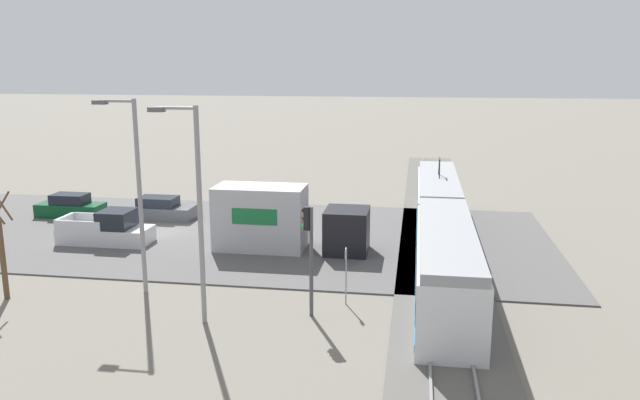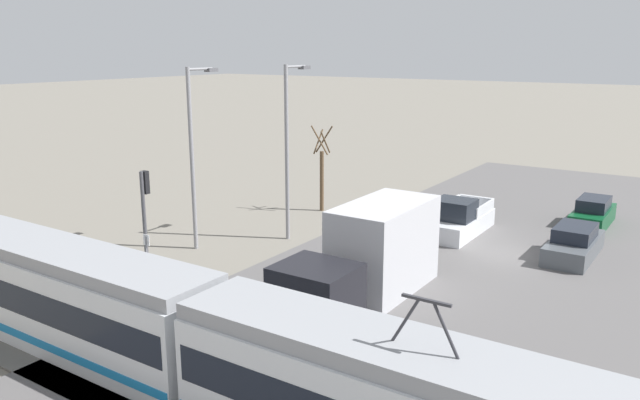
{
  "view_description": "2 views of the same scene",
  "coord_description": "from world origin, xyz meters",
  "px_view_note": "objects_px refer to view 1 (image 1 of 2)",
  "views": [
    {
      "loc": [
        35.17,
        15.44,
        10.2
      ],
      "look_at": [
        -0.06,
        9.92,
        2.36
      ],
      "focal_mm": 35.0,
      "sensor_mm": 36.0,
      "label": 1
    },
    {
      "loc": [
        -8.34,
        28.01,
        9.46
      ],
      "look_at": [
        5.63,
        6.94,
        3.32
      ],
      "focal_mm": 35.0,
      "sensor_mm": 36.0,
      "label": 2
    }
  ],
  "objects_px": {
    "box_truck": "(281,221)",
    "sedan_car_1": "(158,210)",
    "street_lamp_mid_block": "(195,202)",
    "no_parking_sign": "(346,271)",
    "pickup_truck": "(108,230)",
    "street_tree": "(2,248)",
    "street_lamp_near_crossing": "(135,184)",
    "light_rail_tram": "(441,229)",
    "traffic_light_pole": "(309,245)",
    "sedan_car_0": "(71,207)"
  },
  "relations": [
    {
      "from": "pickup_truck",
      "to": "street_lamp_mid_block",
      "type": "bearing_deg",
      "value": 42.6
    },
    {
      "from": "sedan_car_0",
      "to": "street_lamp_near_crossing",
      "type": "relative_size",
      "value": 0.51
    },
    {
      "from": "pickup_truck",
      "to": "traffic_light_pole",
      "type": "xyz_separation_m",
      "value": [
        8.5,
        13.26,
        2.22
      ]
    },
    {
      "from": "street_tree",
      "to": "no_parking_sign",
      "type": "distance_m",
      "value": 15.01
    },
    {
      "from": "pickup_truck",
      "to": "traffic_light_pole",
      "type": "relative_size",
      "value": 1.13
    },
    {
      "from": "sedan_car_1",
      "to": "pickup_truck",
      "type": "bearing_deg",
      "value": 174.35
    },
    {
      "from": "light_rail_tram",
      "to": "sedan_car_1",
      "type": "height_order",
      "value": "light_rail_tram"
    },
    {
      "from": "box_truck",
      "to": "sedan_car_1",
      "type": "bearing_deg",
      "value": -119.94
    },
    {
      "from": "traffic_light_pole",
      "to": "street_tree",
      "type": "bearing_deg",
      "value": -89.13
    },
    {
      "from": "box_truck",
      "to": "street_lamp_near_crossing",
      "type": "height_order",
      "value": "street_lamp_near_crossing"
    },
    {
      "from": "pickup_truck",
      "to": "no_parking_sign",
      "type": "bearing_deg",
      "value": 64.32
    },
    {
      "from": "street_lamp_near_crossing",
      "to": "sedan_car_1",
      "type": "bearing_deg",
      "value": -160.06
    },
    {
      "from": "box_truck",
      "to": "traffic_light_pole",
      "type": "height_order",
      "value": "traffic_light_pole"
    },
    {
      "from": "street_tree",
      "to": "street_lamp_mid_block",
      "type": "bearing_deg",
      "value": 83.39
    },
    {
      "from": "street_lamp_near_crossing",
      "to": "light_rail_tram",
      "type": "bearing_deg",
      "value": 117.81
    },
    {
      "from": "light_rail_tram",
      "to": "street_tree",
      "type": "height_order",
      "value": "street_tree"
    },
    {
      "from": "pickup_truck",
      "to": "street_lamp_mid_block",
      "type": "relative_size",
      "value": 0.6
    },
    {
      "from": "box_truck",
      "to": "sedan_car_1",
      "type": "xyz_separation_m",
      "value": [
        -5.51,
        -9.56,
        -1.02
      ]
    },
    {
      "from": "pickup_truck",
      "to": "sedan_car_1",
      "type": "bearing_deg",
      "value": 174.35
    },
    {
      "from": "street_lamp_near_crossing",
      "to": "no_parking_sign",
      "type": "xyz_separation_m",
      "value": [
        0.01,
        9.35,
        -3.48
      ]
    },
    {
      "from": "light_rail_tram",
      "to": "traffic_light_pole",
      "type": "xyz_separation_m",
      "value": [
        8.66,
        -5.57,
        1.37
      ]
    },
    {
      "from": "street_lamp_near_crossing",
      "to": "no_parking_sign",
      "type": "bearing_deg",
      "value": 89.96
    },
    {
      "from": "street_tree",
      "to": "street_lamp_mid_block",
      "type": "xyz_separation_m",
      "value": [
        1.08,
        9.3,
        2.64
      ]
    },
    {
      "from": "street_tree",
      "to": "traffic_light_pole",
      "type": "bearing_deg",
      "value": 90.87
    },
    {
      "from": "street_tree",
      "to": "street_lamp_near_crossing",
      "type": "height_order",
      "value": "street_lamp_near_crossing"
    },
    {
      "from": "sedan_car_0",
      "to": "traffic_light_pole",
      "type": "relative_size",
      "value": 0.96
    },
    {
      "from": "box_truck",
      "to": "street_lamp_near_crossing",
      "type": "distance_m",
      "value": 9.43
    },
    {
      "from": "light_rail_tram",
      "to": "sedan_car_0",
      "type": "bearing_deg",
      "value": -102.45
    },
    {
      "from": "street_tree",
      "to": "street_lamp_mid_block",
      "type": "height_order",
      "value": "street_lamp_mid_block"
    },
    {
      "from": "box_truck",
      "to": "traffic_light_pole",
      "type": "relative_size",
      "value": 1.83
    },
    {
      "from": "pickup_truck",
      "to": "sedan_car_1",
      "type": "height_order",
      "value": "pickup_truck"
    },
    {
      "from": "pickup_truck",
      "to": "street_tree",
      "type": "xyz_separation_m",
      "value": [
        8.71,
        -0.3,
        1.52
      ]
    },
    {
      "from": "sedan_car_0",
      "to": "street_lamp_mid_block",
      "type": "bearing_deg",
      "value": -136.51
    },
    {
      "from": "pickup_truck",
      "to": "street_lamp_near_crossing",
      "type": "bearing_deg",
      "value": 36.8
    },
    {
      "from": "traffic_light_pole",
      "to": "sedan_car_0",
      "type": "bearing_deg",
      "value": -126.75
    },
    {
      "from": "light_rail_tram",
      "to": "box_truck",
      "type": "bearing_deg",
      "value": -91.24
    },
    {
      "from": "street_tree",
      "to": "no_parking_sign",
      "type": "relative_size",
      "value": 2.03
    },
    {
      "from": "street_lamp_mid_block",
      "to": "box_truck",
      "type": "bearing_deg",
      "value": 173.59
    },
    {
      "from": "light_rail_tram",
      "to": "street_lamp_mid_block",
      "type": "xyz_separation_m",
      "value": [
        9.94,
        -9.83,
        3.31
      ]
    },
    {
      "from": "street_lamp_mid_block",
      "to": "no_parking_sign",
      "type": "bearing_deg",
      "value": 116.37
    },
    {
      "from": "no_parking_sign",
      "to": "box_truck",
      "type": "bearing_deg",
      "value": -148.82
    },
    {
      "from": "light_rail_tram",
      "to": "street_lamp_mid_block",
      "type": "height_order",
      "value": "street_lamp_mid_block"
    },
    {
      "from": "sedan_car_0",
      "to": "no_parking_sign",
      "type": "bearing_deg",
      "value": -121.95
    },
    {
      "from": "light_rail_tram",
      "to": "box_truck",
      "type": "xyz_separation_m",
      "value": [
        -0.19,
        -8.69,
        0.05
      ]
    },
    {
      "from": "light_rail_tram",
      "to": "street_lamp_mid_block",
      "type": "distance_m",
      "value": 14.37
    },
    {
      "from": "pickup_truck",
      "to": "street_lamp_near_crossing",
      "type": "height_order",
      "value": "street_lamp_near_crossing"
    },
    {
      "from": "pickup_truck",
      "to": "sedan_car_1",
      "type": "xyz_separation_m",
      "value": [
        -5.85,
        0.58,
        -0.12
      ]
    },
    {
      "from": "box_truck",
      "to": "street_lamp_mid_block",
      "type": "distance_m",
      "value": 10.7
    },
    {
      "from": "box_truck",
      "to": "pickup_truck",
      "type": "height_order",
      "value": "box_truck"
    },
    {
      "from": "pickup_truck",
      "to": "box_truck",
      "type": "bearing_deg",
      "value": 91.93
    }
  ]
}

